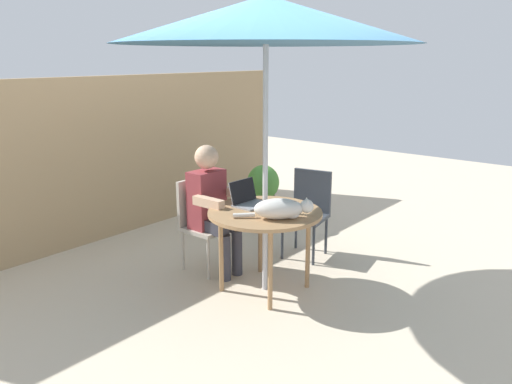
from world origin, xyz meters
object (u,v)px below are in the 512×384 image
object	(u,v)px
laptop	(247,198)
patio_table	(265,218)
patio_umbrella	(266,20)
chair_occupied	(201,217)
chair_empty	(308,207)
person_seated	(212,203)
cat	(282,209)
potted_plant_near_fence	(263,193)

from	to	relation	value
laptop	patio_table	bearing A→B (deg)	-102.07
patio_table	patio_umbrella	xyz separation A→B (m)	(0.00, 0.00, 1.61)
patio_table	chair_occupied	bearing A→B (deg)	90.00
chair_empty	laptop	bearing A→B (deg)	176.05
chair_occupied	chair_empty	world-z (taller)	same
person_seated	cat	size ratio (longest dim) A/B	2.27
patio_table	cat	bearing A→B (deg)	-109.22
laptop	cat	size ratio (longest dim) A/B	0.57
laptop	person_seated	bearing A→B (deg)	97.78
patio_umbrella	person_seated	bearing A→B (deg)	90.00
person_seated	potted_plant_near_fence	xyz separation A→B (m)	(1.36, 0.48, -0.27)
chair_occupied	potted_plant_near_fence	size ratio (longest dim) A/B	1.17
cat	patio_table	bearing A→B (deg)	70.78
chair_occupied	potted_plant_near_fence	world-z (taller)	chair_occupied
patio_table	laptop	distance (m)	0.28
chair_occupied	chair_empty	size ratio (longest dim) A/B	1.00
patio_umbrella	laptop	bearing A→B (deg)	77.93
patio_table	chair_occupied	distance (m)	0.80
person_seated	laptop	world-z (taller)	person_seated
chair_occupied	potted_plant_near_fence	xyz separation A→B (m)	(1.36, 0.33, -0.10)
patio_umbrella	cat	world-z (taller)	patio_umbrella
person_seated	laptop	xyz separation A→B (m)	(0.05, -0.38, 0.10)
chair_occupied	person_seated	bearing A→B (deg)	-90.00
patio_umbrella	laptop	size ratio (longest dim) A/B	8.03
chair_occupied	laptop	world-z (taller)	laptop
patio_table	person_seated	distance (m)	0.63
patio_umbrella	chair_empty	size ratio (longest dim) A/B	2.80
patio_table	chair_empty	world-z (taller)	chair_empty
laptop	potted_plant_near_fence	bearing A→B (deg)	33.45
cat	chair_empty	bearing A→B (deg)	22.26
patio_table	potted_plant_near_fence	world-z (taller)	potted_plant_near_fence
patio_umbrella	chair_occupied	xyz separation A→B (m)	(0.00, 0.78, -1.76)
person_seated	patio_table	bearing A→B (deg)	-90.00
cat	potted_plant_near_fence	xyz separation A→B (m)	(1.44, 1.35, -0.39)
patio_umbrella	laptop	world-z (taller)	patio_umbrella
patio_table	patio_umbrella	distance (m)	1.61
patio_table	cat	size ratio (longest dim) A/B	1.83
patio_table	cat	distance (m)	0.29
patio_table	potted_plant_near_fence	xyz separation A→B (m)	(1.36, 1.11, -0.25)
chair_occupied	laptop	xyz separation A→B (m)	(0.05, -0.54, 0.28)
chair_occupied	person_seated	world-z (taller)	person_seated
chair_empty	cat	xyz separation A→B (m)	(-1.03, -0.42, 0.30)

